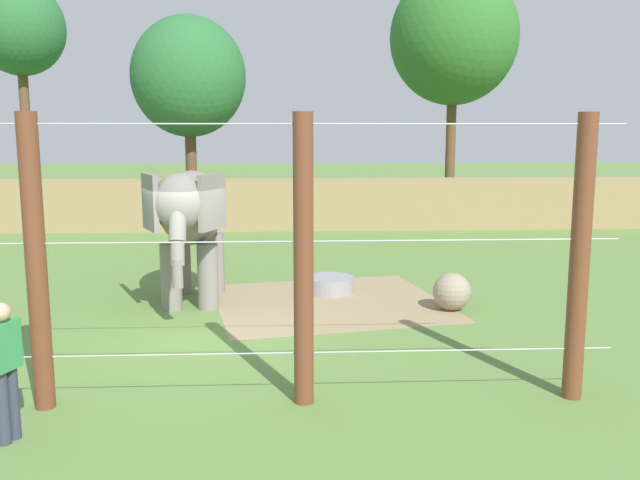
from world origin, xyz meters
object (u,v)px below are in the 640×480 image
(elephant, at_px, (190,215))
(water_tub, at_px, (329,284))
(enrichment_ball, at_px, (452,292))
(zookeeper, at_px, (5,365))

(elephant, height_order, water_tub, elephant)
(enrichment_ball, distance_m, zookeeper, 8.62)
(enrichment_ball, relative_size, zookeeper, 0.46)
(enrichment_ball, bearing_deg, zookeeper, -139.90)
(enrichment_ball, height_order, water_tub, enrichment_ball)
(enrichment_ball, distance_m, water_tub, 2.90)
(zookeeper, bearing_deg, elephant, 78.37)
(elephant, xyz_separation_m, zookeeper, (-1.29, -6.29, -0.94))
(zookeeper, relative_size, water_tub, 1.52)
(enrichment_ball, relative_size, water_tub, 0.69)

